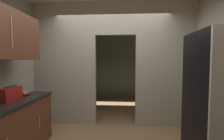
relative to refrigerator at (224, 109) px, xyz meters
The scene contains 6 objects.
kitchen_partition 2.25m from the refrigerator, 131.39° to the left, with size 3.64×0.12×2.78m.
adjoining_room_shell 3.92m from the refrigerator, 111.42° to the left, with size 3.64×2.92×2.78m.
refrigerator is the anchor object (origin of this frame).
lower_cabinet_run 2.94m from the refrigerator, behind, with size 0.69×1.63×0.88m.
boombox 2.89m from the refrigerator, behind, with size 0.15×0.36×0.22m.
book_stack 2.96m from the refrigerator, 167.10° to the left, with size 0.14×0.18×0.06m.
Camera 1 is at (0.21, -2.27, 1.47)m, focal length 24.76 mm.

